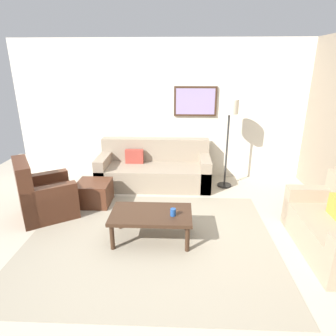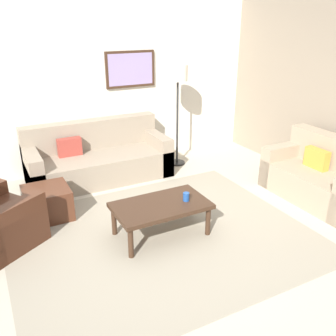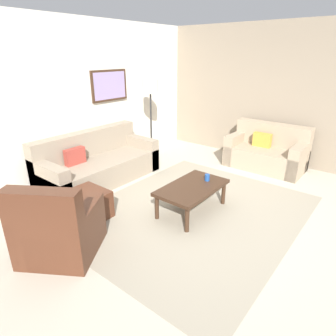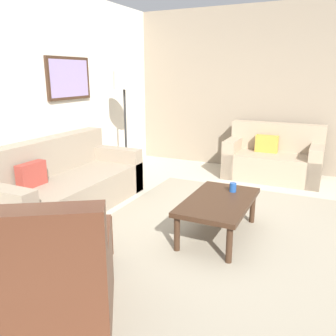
{
  "view_description": "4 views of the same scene",
  "coord_description": "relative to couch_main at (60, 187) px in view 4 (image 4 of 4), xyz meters",
  "views": [
    {
      "loc": [
        0.4,
        -3.42,
        2.29
      ],
      "look_at": [
        0.23,
        0.53,
        0.88
      ],
      "focal_mm": 30.83,
      "sensor_mm": 36.0,
      "label": 1
    },
    {
      "loc": [
        -1.66,
        -3.36,
        2.41
      ],
      "look_at": [
        0.16,
        0.13,
        0.8
      ],
      "focal_mm": 39.55,
      "sensor_mm": 36.0,
      "label": 2
    },
    {
      "loc": [
        -3.15,
        -2.05,
        2.21
      ],
      "look_at": [
        -0.1,
        0.4,
        0.64
      ],
      "focal_mm": 30.86,
      "sensor_mm": 36.0,
      "label": 3
    },
    {
      "loc": [
        -3.26,
        -0.92,
        1.68
      ],
      "look_at": [
        -0.14,
        0.55,
        0.73
      ],
      "focal_mm": 36.82,
      "sensor_mm": 36.0,
      "label": 4
    }
  ],
  "objects": [
    {
      "name": "framed_artwork",
      "position": [
        0.81,
        0.43,
        1.31
      ],
      "size": [
        0.86,
        0.04,
        0.59
      ],
      "color": "#382316"
    },
    {
      "name": "cup",
      "position": [
        0.43,
        -2.1,
        0.17
      ],
      "size": [
        0.08,
        0.08,
        0.1
      ],
      "primitive_type": "cylinder",
      "color": "#1E478C",
      "rests_on": "coffee_table"
    },
    {
      "name": "armchair_leather",
      "position": [
        -1.67,
        -1.43,
        0.01
      ],
      "size": [
        1.11,
        1.11,
        0.95
      ],
      "color": "#4C2819",
      "rests_on": "ground_plane"
    },
    {
      "name": "coffee_table",
      "position": [
        0.13,
        -2.04,
        0.06
      ],
      "size": [
        1.1,
        0.64,
        0.41
      ],
      "color": "#382316",
      "rests_on": "ground_plane"
    },
    {
      "name": "couch_loveseat",
      "position": [
        2.59,
        -2.21,
        0.01
      ],
      "size": [
        0.81,
        1.5,
        0.88
      ],
      "color": "gray",
      "rests_on": "ground_plane"
    },
    {
      "name": "ottoman",
      "position": [
        -0.97,
        -0.98,
        -0.09
      ],
      "size": [
        0.56,
        0.56,
        0.4
      ],
      "primitive_type": "cube",
      "color": "#4C2819",
      "rests_on": "ground_plane"
    },
    {
      "name": "area_rug",
      "position": [
        0.11,
        -2.08,
        -0.29
      ],
      "size": [
        3.41,
        2.79,
        0.01
      ],
      "primitive_type": "cube",
      "color": "gray",
      "rests_on": "ground_plane"
    },
    {
      "name": "stone_feature_panel",
      "position": [
        3.11,
        -2.08,
        1.11
      ],
      "size": [
        0.12,
        5.2,
        2.8
      ],
      "primitive_type": "cube",
      "color": "gray",
      "rests_on": "ground_plane"
    },
    {
      "name": "lamp_standing",
      "position": [
        1.41,
        -0.1,
        1.11
      ],
      "size": [
        0.32,
        0.32,
        1.71
      ],
      "color": "black",
      "rests_on": "ground_plane"
    },
    {
      "name": "couch_main",
      "position": [
        0.0,
        0.0,
        0.0
      ],
      "size": [
        2.19,
        0.95,
        0.88
      ],
      "color": "gray",
      "rests_on": "ground_plane"
    },
    {
      "name": "rear_partition",
      "position": [
        0.11,
        0.52,
        1.11
      ],
      "size": [
        6.0,
        0.12,
        2.8
      ],
      "primitive_type": "cube",
      "color": "silver",
      "rests_on": "ground_plane"
    },
    {
      "name": "ground_plane",
      "position": [
        0.11,
        -2.08,
        -0.29
      ],
      "size": [
        8.0,
        8.0,
        0.0
      ],
      "primitive_type": "plane",
      "color": "#B2A893"
    }
  ]
}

